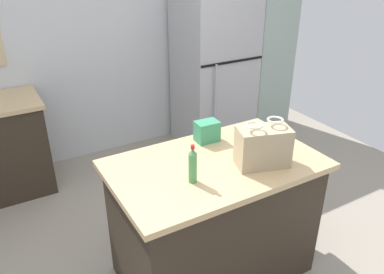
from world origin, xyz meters
TOP-DOWN VIEW (x-y plane):
  - ground at (0.00, 0.00)m, footprint 5.80×5.80m
  - back_wall at (-0.02, 2.21)m, footprint 4.84×0.13m
  - kitchen_island at (0.19, -0.05)m, footprint 1.35×0.83m
  - refrigerator at (1.37, 1.78)m, footprint 0.80×0.74m
  - tall_cabinet at (2.04, 1.78)m, footprint 0.51×0.67m
  - shopping_bag at (0.43, -0.22)m, footprint 0.36×0.27m
  - small_box at (0.31, 0.24)m, footprint 0.17×0.12m
  - bottle at (-0.05, -0.17)m, footprint 0.05×0.05m

SIDE VIEW (x-z plane):
  - ground at x=0.00m, z-range 0.00..0.00m
  - kitchen_island at x=0.19m, z-range 0.00..0.92m
  - refrigerator at x=1.37m, z-range 0.00..1.71m
  - small_box at x=0.31m, z-range 0.92..1.07m
  - bottle at x=-0.05m, z-range 0.91..1.15m
  - shopping_bag at x=0.43m, z-range 0.90..1.20m
  - tall_cabinet at x=2.04m, z-range 0.00..2.20m
  - back_wall at x=-0.02m, z-range 0.00..2.58m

